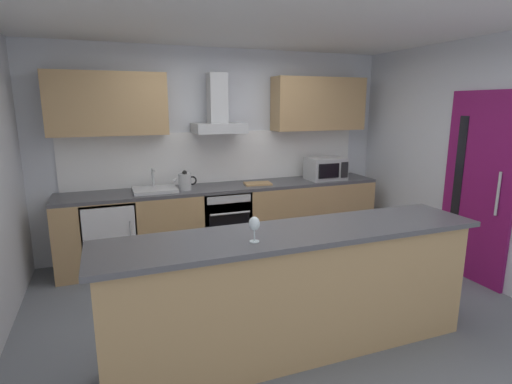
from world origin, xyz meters
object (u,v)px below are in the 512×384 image
at_px(oven, 223,220).
at_px(kettle, 185,181).
at_px(microwave, 326,169).
at_px(wine_glass, 254,225).
at_px(chopping_board, 258,184).
at_px(range_hood, 218,114).
at_px(sink, 155,189).
at_px(refrigerator, 110,235).

height_order(oven, kettle, kettle).
bearing_deg(microwave, kettle, -179.83).
xyz_separation_m(wine_glass, chopping_board, (0.91, 2.28, -0.20)).
bearing_deg(chopping_board, range_hood, 161.77).
bearing_deg(kettle, oven, 4.09).
height_order(microwave, sink, microwave).
height_order(microwave, wine_glass, microwave).
bearing_deg(wine_glass, refrigerator, 111.83).
distance_m(sink, kettle, 0.36).
bearing_deg(kettle, wine_glass, -89.20).
bearing_deg(sink, refrigerator, -178.54).
relative_size(sink, chopping_board, 1.47).
relative_size(oven, chopping_board, 2.35).
bearing_deg(kettle, sink, 172.77).
xyz_separation_m(refrigerator, microwave, (2.82, -0.03, 0.62)).
bearing_deg(range_hood, microwave, -6.17).
bearing_deg(microwave, oven, 178.90).
distance_m(oven, kettle, 0.72).
relative_size(refrigerator, microwave, 1.70).
xyz_separation_m(refrigerator, wine_glass, (0.92, -2.30, 0.69)).
height_order(microwave, chopping_board, microwave).
bearing_deg(range_hood, refrigerator, -174.45).
xyz_separation_m(sink, kettle, (0.35, -0.04, 0.08)).
distance_m(microwave, wine_glass, 2.96).
bearing_deg(oven, microwave, -1.10).
xyz_separation_m(sink, range_hood, (0.82, 0.12, 0.86)).
distance_m(oven, sink, 0.95).
bearing_deg(oven, kettle, -175.91).
relative_size(oven, refrigerator, 0.94).
height_order(range_hood, chopping_board, range_hood).
height_order(oven, sink, sink).
height_order(refrigerator, kettle, kettle).
bearing_deg(range_hood, kettle, -160.91).
relative_size(kettle, chopping_board, 0.85).
bearing_deg(oven, sink, 179.24).
relative_size(refrigerator, kettle, 2.94).
bearing_deg(refrigerator, microwave, -0.51).
xyz_separation_m(microwave, sink, (-2.28, 0.04, -0.12)).
bearing_deg(microwave, range_hood, 173.83).
bearing_deg(wine_glass, range_hood, 79.73).
xyz_separation_m(kettle, range_hood, (0.47, 0.16, 0.78)).
distance_m(oven, microwave, 1.57).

